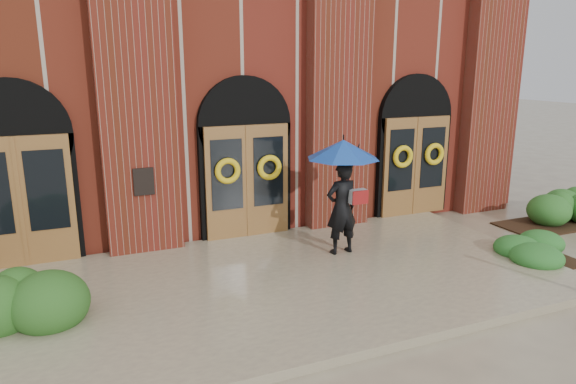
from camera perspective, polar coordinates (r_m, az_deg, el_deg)
ground at (r=9.42m, az=0.99°, el=-10.58°), size 90.00×90.00×0.00m
landing at (r=9.52m, az=0.62°, el=-9.82°), size 10.00×5.30×0.15m
church_building at (r=16.98m, az=-11.38°, el=12.32°), size 16.20×12.53×7.00m
man_with_umbrella at (r=10.25m, az=6.10°, el=1.91°), size 1.54×1.54×2.34m
hedge_wall_right at (r=14.59m, az=27.95°, el=-1.75°), size 2.89×1.16×0.74m
hedge_front_right at (r=11.75m, az=26.01°, el=-5.75°), size 1.32×1.13×0.47m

